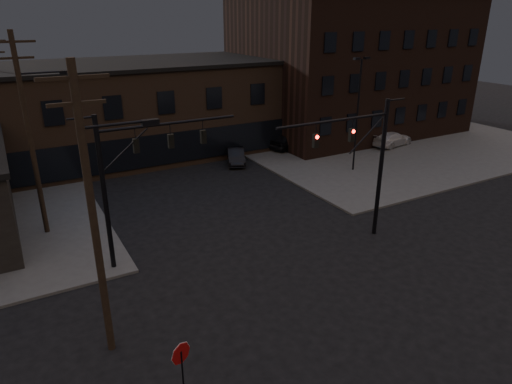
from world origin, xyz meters
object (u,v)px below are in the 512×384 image
Objects in this scene: stop_sign at (181,360)px; car_crossing at (236,156)px; traffic_signal_far at (129,173)px; parked_car_lot_b at (392,139)px; traffic_signal_near at (367,157)px; parked_car_lot_a at (290,140)px.

stop_sign is 26.41m from car_crossing.
traffic_signal_far reaches higher than stop_sign.
car_crossing is (-15.65, 2.89, -0.17)m from parked_car_lot_b.
parked_car_lot_b is at bearing 40.08° from traffic_signal_near.
parked_car_lot_a reaches higher than parked_car_lot_b.
stop_sign is 0.53× the size of parked_car_lot_b.
traffic_signal_near is 3.23× the size of stop_sign.
parked_car_lot_b is (29.15, 19.78, -1.01)m from stop_sign.
car_crossing is (13.50, 22.66, -1.18)m from stop_sign.
traffic_signal_near and traffic_signal_far have the same top height.
parked_car_lot_b is at bearing 19.36° from traffic_signal_far.
traffic_signal_near is 1.70× the size of parked_car_lot_b.
car_crossing is (-6.45, -1.33, -0.26)m from parked_car_lot_a.
stop_sign reaches higher than car_crossing.
parked_car_lot_b is at bearing -134.12° from parked_car_lot_a.
stop_sign is (-13.36, -6.49, -3.09)m from traffic_signal_near.
traffic_signal_near reaches higher than parked_car_lot_a.
parked_car_lot_a is at bearing 36.87° from traffic_signal_far.
parked_car_lot_b is (27.87, 9.79, -4.18)m from traffic_signal_far.
parked_car_lot_a is 1.13× the size of car_crossing.
traffic_signal_far is 1.76× the size of parked_car_lot_a.
stop_sign is at bearing -97.32° from traffic_signal_far.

